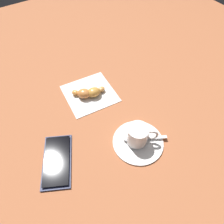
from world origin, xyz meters
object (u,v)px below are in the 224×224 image
Objects in this scene: cell_phone at (57,161)px; napkin at (90,93)px; saucer at (138,142)px; espresso_cup at (138,135)px; teaspoon at (137,139)px; sugar_packet at (137,132)px; croissant at (89,93)px.

napkin is at bearing 130.18° from cell_phone.
espresso_cup reaches higher than saucer.
saucer is at bearing 0.08° from teaspoon.
cell_phone is at bearing -107.38° from teaspoon.
cell_phone reaches higher than saucer.
sugar_packet reaches higher than saucer.
saucer is at bearing 71.22° from cell_phone.
espresso_cup is 0.49× the size of napkin.
espresso_cup is 0.03m from teaspoon.
croissant is (-0.20, -0.04, 0.01)m from sugar_packet.
espresso_cup is 0.23m from croissant.
teaspoon is at bearing 81.77° from sugar_packet.
teaspoon is at bearing 4.52° from napkin.
saucer is at bearing 4.41° from napkin.
napkin is (-0.21, -0.03, -0.01)m from sugar_packet.
saucer is 0.84× the size of cell_phone.
croissant is at bearing 129.95° from cell_phone.
saucer is 1.21× the size of teaspoon.
saucer is 0.03m from sugar_packet.
espresso_cup is at bearing -26.19° from teaspoon.
cell_phone reaches higher than napkin.
croissant is (0.01, -0.01, 0.02)m from napkin.
sugar_packet is (-0.02, 0.01, -0.03)m from espresso_cup.
croissant is at bearing -173.02° from teaspoon.
croissant is at bearing -173.42° from espresso_cup.
espresso_cup is at bearing 82.69° from sugar_packet.
saucer reaches higher than napkin.
napkin is at bearing -55.89° from sugar_packet.
teaspoon is 0.75× the size of napkin.
sugar_packet is 0.59× the size of croissant.
cell_phone is (0.16, -0.20, 0.00)m from napkin.
teaspoon is 1.82× the size of sugar_packet.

